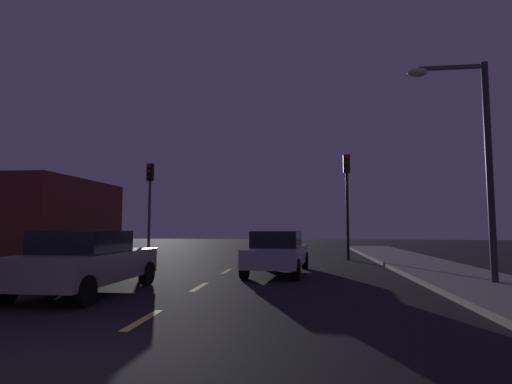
{
  "coord_description": "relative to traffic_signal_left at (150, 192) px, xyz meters",
  "views": [
    {
      "loc": [
        2.8,
        -4.26,
        1.62
      ],
      "look_at": [
        0.69,
        13.36,
        3.14
      ],
      "focal_mm": 28.21,
      "sensor_mm": 36.0,
      "label": 1
    }
  ],
  "objects": [
    {
      "name": "car_stopped_ahead",
      "position": [
        7.0,
        -5.88,
        -2.67
      ],
      "size": [
        2.13,
        4.62,
        1.47
      ],
      "color": "silver",
      "rests_on": "ground_plane"
    },
    {
      "name": "lane_stripe_fourth",
      "position": [
        5.12,
        -5.43,
        -3.41
      ],
      "size": [
        0.16,
        1.6,
        0.01
      ],
      "primitive_type": "cube",
      "color": "#EACC4C",
      "rests_on": "ground_plane"
    },
    {
      "name": "sidewalk_curb_right",
      "position": [
        12.62,
        -8.63,
        -3.34
      ],
      "size": [
        3.0,
        40.0,
        0.15
      ],
      "primitive_type": "cube",
      "color": "gray",
      "rests_on": "ground_plane"
    },
    {
      "name": "car_adjacent_lane",
      "position": [
        2.63,
        -10.57,
        -2.65
      ],
      "size": [
        2.05,
        4.26,
        1.51
      ],
      "color": "gray",
      "rests_on": "ground_plane"
    },
    {
      "name": "traffic_signal_right",
      "position": [
        10.02,
        0.0,
        0.16
      ],
      "size": [
        0.32,
        0.38,
        5.13
      ],
      "color": "black",
      "rests_on": "ground_plane"
    },
    {
      "name": "storefront_left",
      "position": [
        -4.89,
        -0.69,
        -1.43
      ],
      "size": [
        4.02,
        7.41,
        3.98
      ],
      "primitive_type": "cube",
      "color": "maroon",
      "rests_on": "ground_plane"
    },
    {
      "name": "street_lamp_right",
      "position": [
        12.53,
        -8.44,
        0.38
      ],
      "size": [
        2.16,
        0.36,
        6.15
      ],
      "color": "#2D2D30",
      "rests_on": "ground_plane"
    },
    {
      "name": "traffic_signal_left",
      "position": [
        0.0,
        0.0,
        0.0
      ],
      "size": [
        0.32,
        0.38,
        4.87
      ],
      "color": "#4C4C51",
      "rests_on": "ground_plane"
    },
    {
      "name": "lane_stripe_second",
      "position": [
        5.12,
        -13.03,
        -3.41
      ],
      "size": [
        0.16,
        1.6,
        0.01
      ],
      "primitive_type": "cube",
      "color": "#EACC4C",
      "rests_on": "ground_plane"
    },
    {
      "name": "ground_plane",
      "position": [
        5.12,
        -8.63,
        -3.42
      ],
      "size": [
        80.0,
        80.0,
        0.0
      ],
      "primitive_type": "plane",
      "color": "black"
    },
    {
      "name": "lane_stripe_third",
      "position": [
        5.12,
        -9.23,
        -3.41
      ],
      "size": [
        0.16,
        1.6,
        0.01
      ],
      "primitive_type": "cube",
      "color": "#EACC4C",
      "rests_on": "ground_plane"
    }
  ]
}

